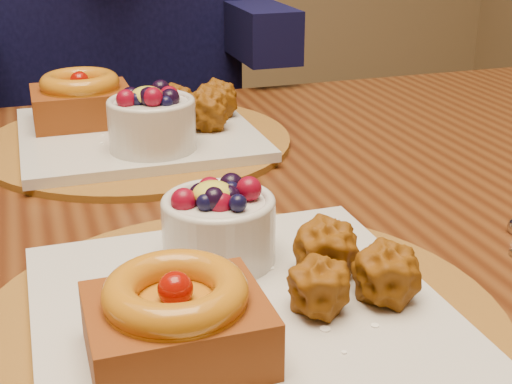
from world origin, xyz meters
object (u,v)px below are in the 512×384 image
(place_setting_near, at_px, (235,298))
(place_setting_far, at_px, (134,123))
(chair_far, at_px, (84,224))
(dining_table, at_px, (178,281))

(place_setting_near, relative_size, place_setting_far, 1.00)
(place_setting_far, relative_size, chair_far, 0.47)
(place_setting_far, bearing_deg, dining_table, -89.03)
(dining_table, bearing_deg, chair_far, 93.93)
(place_setting_near, xyz_separation_m, place_setting_far, (-0.00, 0.43, 0.00))
(place_setting_far, xyz_separation_m, chair_far, (-0.04, 0.48, -0.34))
(dining_table, relative_size, chair_far, 2.00)
(place_setting_near, bearing_deg, chair_far, 92.84)
(dining_table, distance_m, place_setting_near, 0.24)
(place_setting_far, bearing_deg, chair_far, 95.25)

